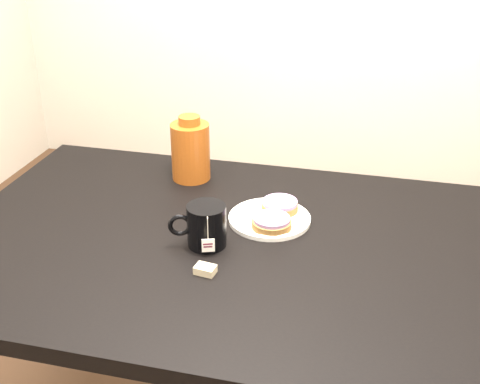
# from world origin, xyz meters

# --- Properties ---
(table) EXTENTS (1.40, 0.90, 0.75)m
(table) POSITION_xyz_m (0.00, 0.00, 0.67)
(table) COLOR black
(table) RESTS_ON ground_plane
(plate) EXTENTS (0.21, 0.21, 0.02)m
(plate) POSITION_xyz_m (0.06, 0.11, 0.76)
(plate) COLOR white
(plate) RESTS_ON table
(bagel_back) EXTENTS (0.13, 0.13, 0.03)m
(bagel_back) POSITION_xyz_m (0.08, 0.16, 0.77)
(bagel_back) COLOR brown
(bagel_back) RESTS_ON plate
(bagel_front) EXTENTS (0.12, 0.12, 0.03)m
(bagel_front) POSITION_xyz_m (0.08, 0.06, 0.77)
(bagel_front) COLOR brown
(bagel_front) RESTS_ON plate
(mug) EXTENTS (0.15, 0.12, 0.10)m
(mug) POSITION_xyz_m (-0.06, -0.03, 0.80)
(mug) COLOR black
(mug) RESTS_ON table
(teabag_pouch) EXTENTS (0.05, 0.04, 0.02)m
(teabag_pouch) POSITION_xyz_m (-0.03, -0.15, 0.76)
(teabag_pouch) COLOR #C6B793
(teabag_pouch) RESTS_ON table
(bagel_package) EXTENTS (0.14, 0.14, 0.19)m
(bagel_package) POSITION_xyz_m (-0.21, 0.31, 0.84)
(bagel_package) COLOR #692C0D
(bagel_package) RESTS_ON table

